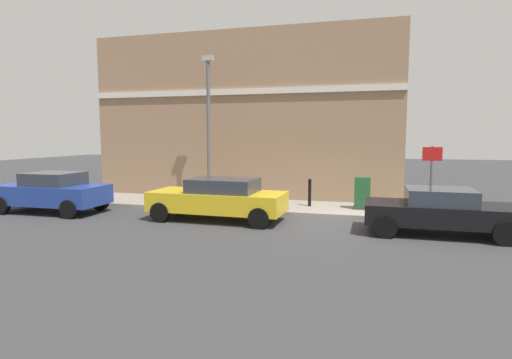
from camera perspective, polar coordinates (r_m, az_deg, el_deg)
The scene contains 10 objects.
ground at distance 13.56m, azimuth 12.42°, elevation -5.85°, with size 80.00×80.00×0.00m, color #38383A.
sidewalk at distance 16.69m, azimuth -8.32°, elevation -3.28°, with size 2.73×30.00×0.15m, color gray.
corner_building at distance 20.36m, azimuth 0.20°, elevation 8.36°, with size 6.49×13.33×7.17m.
car_black at distance 12.60m, azimuth 24.15°, elevation -3.97°, with size 1.92×4.03×1.31m.
car_yellow at distance 13.49m, azimuth -5.21°, elevation -2.61°, with size 1.96×4.47×1.39m.
car_blue at distance 16.60m, azimuth -26.53°, elevation -1.53°, with size 1.89×3.96×1.46m.
utility_cabinet at distance 15.21m, azimuth 14.58°, elevation -2.01°, with size 0.46×0.61×1.15m.
bollard_near_cabinet at distance 15.44m, azimuth 7.49°, elevation -1.66°, with size 0.14×0.14×1.04m.
street_sign at distance 14.30m, azimuth 23.26°, elevation 1.14°, with size 0.08×0.60×2.30m.
lamppost at distance 16.36m, azimuth -6.63°, elevation 7.90°, with size 0.20×0.44×5.72m.
Camera 1 is at (-13.26, -0.59, 2.76)m, focal length 28.71 mm.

